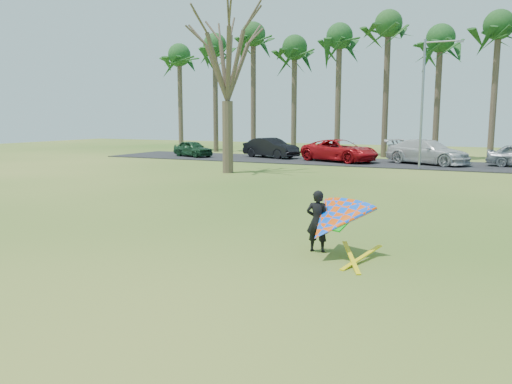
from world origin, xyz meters
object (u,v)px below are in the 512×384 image
at_px(car_2, 340,151).
at_px(car_3, 428,152).
at_px(car_0, 193,149).
at_px(kite_flyer, 331,221).
at_px(bare_tree_left, 227,53).
at_px(streetlight, 425,98).
at_px(car_1, 271,148).

xyz_separation_m(car_2, car_3, (6.06, 0.58, 0.04)).
xyz_separation_m(car_0, kite_flyer, (19.07, -23.94, 0.13)).
xyz_separation_m(car_2, kite_flyer, (6.78, -24.49, -0.03)).
bearing_deg(bare_tree_left, streetlight, 34.57).
relative_size(car_0, car_2, 0.66).
bearing_deg(car_1, car_0, 123.00).
xyz_separation_m(bare_tree_left, car_3, (10.11, 10.23, -6.01)).
bearing_deg(kite_flyer, streetlight, 91.75).
xyz_separation_m(streetlight, car_1, (-12.11, 3.81, -3.62)).
height_order(car_0, car_3, car_3).
height_order(car_3, kite_flyer, kite_flyer).
xyz_separation_m(streetlight, kite_flyer, (0.67, -21.84, -3.62)).
bearing_deg(car_3, car_1, 110.84).
relative_size(car_0, kite_flyer, 1.60).
bearing_deg(car_1, car_3, -74.95).
bearing_deg(car_3, car_2, 119.04).
bearing_deg(car_2, car_1, 100.24).
bearing_deg(kite_flyer, car_1, 116.48).
distance_m(car_0, car_3, 18.39).
relative_size(bare_tree_left, car_3, 1.66).
height_order(streetlight, car_0, streetlight).
bearing_deg(kite_flyer, car_2, 105.46).
distance_m(bare_tree_left, car_2, 12.09).
height_order(car_1, car_3, car_3).
relative_size(streetlight, car_3, 1.37).
bearing_deg(car_3, bare_tree_left, 158.90).
height_order(car_2, car_3, car_3).
bearing_deg(car_2, kite_flyer, -143.40).
xyz_separation_m(bare_tree_left, kite_flyer, (10.83, -14.84, -6.08)).
xyz_separation_m(streetlight, car_2, (-6.11, 2.65, -3.60)).
relative_size(streetlight, car_2, 1.38).
distance_m(car_1, car_2, 6.11).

